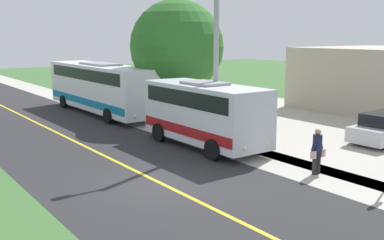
{
  "coord_description": "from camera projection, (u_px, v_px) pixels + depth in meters",
  "views": [
    {
      "loc": [
        7.98,
        12.74,
        5.06
      ],
      "look_at": [
        -3.5,
        -3.04,
        1.4
      ],
      "focal_mm": 42.54,
      "sensor_mm": 36.0,
      "label": 1
    }
  ],
  "objects": [
    {
      "name": "transit_bus_rear",
      "position": [
        101.0,
        86.0,
        29.54
      ],
      "size": [
        2.77,
        11.56,
        3.28
      ],
      "color": "white",
      "rests_on": "ground"
    },
    {
      "name": "road_surface",
      "position": [
        162.0,
        184.0,
        15.67
      ],
      "size": [
        8.0,
        100.0,
        0.01
      ],
      "primitive_type": "cube",
      "color": "#28282B",
      "rests_on": "ground"
    },
    {
      "name": "tree_curbside",
      "position": [
        177.0,
        47.0,
        27.04
      ],
      "size": [
        5.58,
        5.58,
        7.16
      ],
      "color": "#4C3826",
      "rests_on": "ground"
    },
    {
      "name": "ground_plane",
      "position": [
        162.0,
        184.0,
        15.67
      ],
      "size": [
        120.0,
        120.0,
        0.0
      ],
      "primitive_type": "plane",
      "color": "#3D6633"
    },
    {
      "name": "pedestrian_with_bags",
      "position": [
        317.0,
        150.0,
        16.63
      ],
      "size": [
        0.72,
        0.34,
        1.72
      ],
      "color": "#262628",
      "rests_on": "ground"
    },
    {
      "name": "street_light_pole",
      "position": [
        214.0,
        44.0,
        20.23
      ],
      "size": [
        1.97,
        0.24,
        8.51
      ],
      "color": "#9E9EA3",
      "rests_on": "ground"
    },
    {
      "name": "road_centre_line",
      "position": [
        162.0,
        184.0,
        15.67
      ],
      "size": [
        0.16,
        100.0,
        0.0
      ],
      "primitive_type": "cube",
      "color": "gold",
      "rests_on": "ground"
    },
    {
      "name": "sidewalk",
      "position": [
        269.0,
        160.0,
        18.68
      ],
      "size": [
        2.4,
        100.0,
        0.01
      ],
      "primitive_type": "cube",
      "color": "#B2ADA3",
      "rests_on": "ground"
    },
    {
      "name": "shuttle_bus_front",
      "position": [
        205.0,
        111.0,
        20.65
      ],
      "size": [
        2.58,
        6.81,
        2.99
      ],
      "color": "silver",
      "rests_on": "ground"
    }
  ]
}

